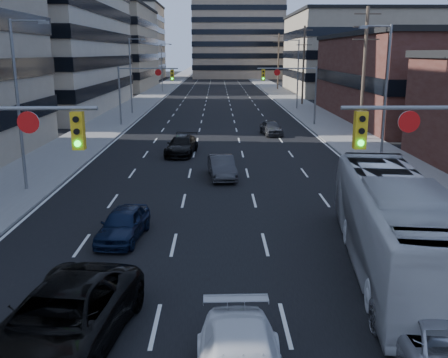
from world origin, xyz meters
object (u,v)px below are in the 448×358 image
black_pickup (62,320)px  sedan_blue (123,224)px  silver_suv (445,349)px  transit_bus (395,225)px

black_pickup → sedan_blue: black_pickup is taller
black_pickup → silver_suv: 9.24m
transit_bus → black_pickup: bearing=-147.3°
silver_suv → transit_bus: transit_bus is taller
transit_bus → sedan_blue: (-9.87, 3.06, -0.99)m
black_pickup → sedan_blue: (0.10, 7.78, -0.18)m
silver_suv → sedan_blue: size_ratio=1.29×
silver_suv → sedan_blue: 12.72m
black_pickup → transit_bus: 11.06m
black_pickup → silver_suv: (9.17, -1.12, -0.15)m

